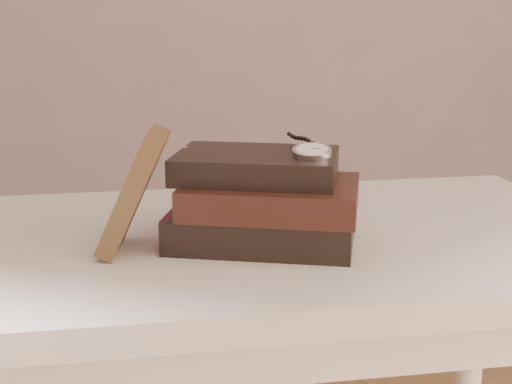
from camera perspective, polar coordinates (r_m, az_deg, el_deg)
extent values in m
cube|color=beige|center=(1.14, 2.08, -4.00)|extent=(1.00, 0.60, 0.04)
cube|color=white|center=(1.16, 2.05, -6.81)|extent=(0.88, 0.49, 0.08)
cylinder|color=white|center=(1.65, 15.90, -12.73)|extent=(0.05, 0.05, 0.71)
cube|color=black|center=(1.08, 0.52, -2.58)|extent=(0.30, 0.25, 0.05)
cube|color=beige|center=(1.08, 0.69, -2.59)|extent=(0.29, 0.24, 0.04)
cube|color=gold|center=(1.13, -5.61, -1.90)|extent=(0.01, 0.01, 0.05)
cube|color=maroon|center=(1.11, -5.89, -2.28)|extent=(0.06, 0.16, 0.05)
cube|color=black|center=(1.06, 1.15, -0.38)|extent=(0.28, 0.24, 0.04)
cube|color=beige|center=(1.06, 1.32, -0.38)|extent=(0.27, 0.22, 0.03)
cube|color=gold|center=(1.11, -4.74, 0.19)|extent=(0.01, 0.01, 0.04)
cube|color=black|center=(1.07, 0.05, 2.02)|extent=(0.26, 0.22, 0.04)
cube|color=beige|center=(1.07, 0.22, 2.01)|extent=(0.25, 0.21, 0.03)
cube|color=gold|center=(1.12, -5.35, 2.44)|extent=(0.01, 0.01, 0.04)
cube|color=#3B2816|center=(1.04, -9.27, 0.05)|extent=(0.11, 0.12, 0.17)
cylinder|color=silver|center=(1.03, 4.26, 2.99)|extent=(0.07, 0.07, 0.02)
cylinder|color=white|center=(1.03, 4.26, 3.25)|extent=(0.06, 0.06, 0.01)
torus|color=silver|center=(1.03, 4.26, 3.22)|extent=(0.06, 0.06, 0.01)
cylinder|color=silver|center=(1.06, 4.40, 3.31)|extent=(0.01, 0.01, 0.01)
cube|color=black|center=(1.04, 4.29, 3.37)|extent=(0.01, 0.01, 0.00)
cube|color=black|center=(1.03, 4.56, 3.30)|extent=(0.01, 0.00, 0.00)
sphere|color=black|center=(1.07, 4.30, 3.70)|extent=(0.01, 0.01, 0.01)
sphere|color=black|center=(1.08, 4.03, 3.89)|extent=(0.01, 0.01, 0.01)
sphere|color=black|center=(1.09, 3.76, 4.02)|extent=(0.01, 0.01, 0.01)
sphere|color=black|center=(1.10, 3.51, 4.09)|extent=(0.01, 0.01, 0.01)
sphere|color=black|center=(1.11, 3.25, 4.11)|extent=(0.01, 0.01, 0.01)
sphere|color=black|center=(1.13, 3.00, 4.15)|extent=(0.01, 0.01, 0.01)
sphere|color=black|center=(1.14, 2.76, 4.25)|extent=(0.01, 0.01, 0.01)
sphere|color=black|center=(1.15, 2.52, 4.42)|extent=(0.01, 0.01, 0.01)
torus|color=silver|center=(1.17, -4.70, 1.18)|extent=(0.05, 0.03, 0.05)
torus|color=silver|center=(1.16, -2.00, 1.09)|extent=(0.05, 0.03, 0.05)
cylinder|color=silver|center=(1.16, -3.36, 1.29)|extent=(0.02, 0.01, 0.00)
cylinder|color=silver|center=(1.23, -5.13, 1.53)|extent=(0.04, 0.11, 0.03)
cylinder|color=silver|center=(1.21, -0.37, 1.37)|extent=(0.04, 0.11, 0.03)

